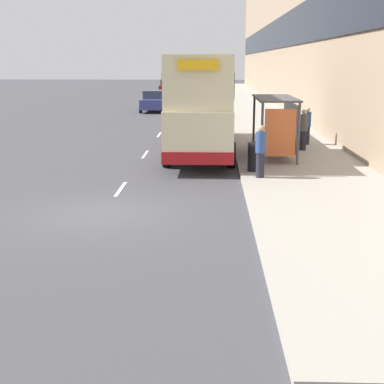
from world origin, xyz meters
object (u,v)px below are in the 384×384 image
litter_bin (255,157)px  car_0 (154,101)px  pedestrian_at_shelter (303,129)px  pedestrian_1 (261,151)px  bus_shelter (280,116)px  pedestrian_3 (269,129)px  pedestrian_2 (307,125)px  car_2 (167,87)px  car_1 (206,86)px  double_decker_bus_near (201,102)px

litter_bin → car_0: bearing=104.1°
pedestrian_at_shelter → pedestrian_1: (-2.46, -5.95, -0.01)m
bus_shelter → litter_bin: 3.32m
pedestrian_1 → pedestrian_3: 7.20m
pedestrian_2 → litter_bin: pedestrian_2 is taller
pedestrian_1 → pedestrian_at_shelter: bearing=67.5°
car_0 → car_2: bearing=-88.1°
bus_shelter → car_0: 23.78m
pedestrian_2 → litter_bin: size_ratio=1.70×
bus_shelter → car_0: (-7.61, 22.51, -1.02)m
pedestrian_at_shelter → pedestrian_3: bearing=140.7°
bus_shelter → pedestrian_at_shelter: bearing=56.2°
car_1 → car_2: bearing=-151.3°
car_0 → pedestrian_1: bearing=103.8°
pedestrian_1 → car_0: bearing=103.8°
pedestrian_2 → pedestrian_3: (-1.90, -0.60, -0.11)m
car_0 → pedestrian_2: bearing=116.7°
double_decker_bus_near → pedestrian_3: size_ratio=7.26×
double_decker_bus_near → litter_bin: double_decker_bus_near is taller
bus_shelter → pedestrian_3: size_ratio=2.67×
bus_shelter → pedestrian_at_shelter: (1.34, 2.00, -0.80)m
pedestrian_2 → pedestrian_at_shelter: bearing=-104.9°
car_2 → litter_bin: car_2 is taller
double_decker_bus_near → litter_bin: size_ratio=10.86×
pedestrian_at_shelter → pedestrian_1: size_ratio=1.01×
litter_bin → car_2: bearing=98.2°
car_1 → litter_bin: car_1 is taller
bus_shelter → pedestrian_2: (1.81, 3.77, -0.82)m
double_decker_bus_near → pedestrian_3: (3.21, 1.11, -1.34)m
car_2 → pedestrian_at_shelter: size_ratio=2.31×
double_decker_bus_near → pedestrian_at_shelter: (4.64, -0.06, -1.20)m
bus_shelter → car_2: 47.85m
bus_shelter → pedestrian_3: (-0.09, 3.17, -0.93)m
car_1 → pedestrian_at_shelter: size_ratio=2.40×
bus_shelter → pedestrian_1: size_ratio=2.31×
bus_shelter → pedestrian_2: bus_shelter is taller
pedestrian_1 → pedestrian_2: pedestrian_1 is taller
pedestrian_at_shelter → pedestrian_2: 1.83m
car_0 → pedestrian_at_shelter: size_ratio=2.50×
pedestrian_at_shelter → pedestrian_3: size_ratio=1.17×
car_2 → pedestrian_2: pedestrian_2 is taller
pedestrian_at_shelter → litter_bin: (-2.56, -4.84, -0.41)m
car_2 → pedestrian_1: 51.56m
bus_shelter → car_1: 49.91m
pedestrian_at_shelter → pedestrian_2: pedestrian_at_shelter is taller
pedestrian_3 → litter_bin: bearing=-100.7°
bus_shelter → car_2: bus_shelter is taller
bus_shelter → pedestrian_1: bearing=-105.9°
bus_shelter → double_decker_bus_near: bearing=147.9°
pedestrian_at_shelter → bus_shelter: bearing=-123.8°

